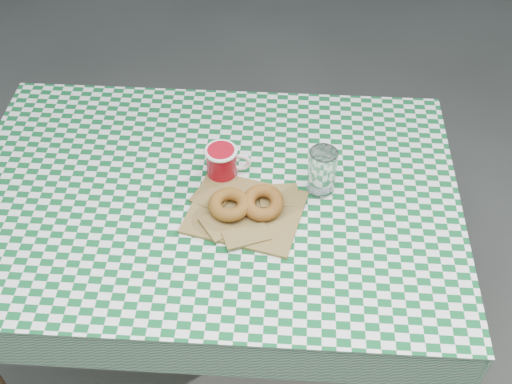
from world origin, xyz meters
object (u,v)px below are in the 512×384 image
(table, at_px, (217,277))
(drinking_glass, at_px, (322,171))
(paper_bag, at_px, (245,211))
(coffee_mug, at_px, (221,162))

(table, xyz_separation_m, drinking_glass, (0.29, 0.07, 0.45))
(table, xyz_separation_m, paper_bag, (0.10, -0.05, 0.39))
(table, relative_size, drinking_glass, 9.77)
(table, bearing_deg, drinking_glass, 7.33)
(table, distance_m, drinking_glass, 0.54)
(coffee_mug, height_order, drinking_glass, drinking_glass)
(drinking_glass, bearing_deg, paper_bag, -147.14)
(paper_bag, distance_m, drinking_glass, 0.23)
(paper_bag, relative_size, coffee_mug, 1.73)
(coffee_mug, distance_m, drinking_glass, 0.27)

